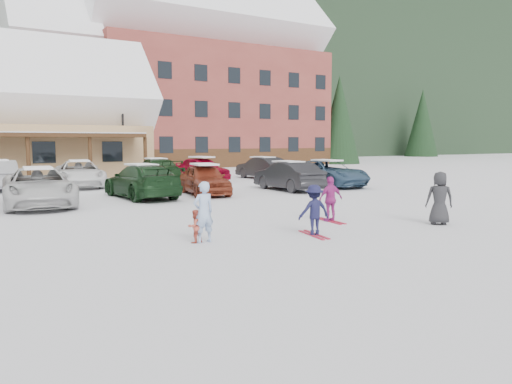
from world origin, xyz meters
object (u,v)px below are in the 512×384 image
parked_car_2 (38,187)px  parked_car_6 (327,173)px  lamp_post (123,132)px  parked_car_12 (202,169)px  child_navy (314,210)px  parked_car_4 (204,179)px  adult_skier (203,212)px  parked_car_5 (288,176)px  parked_car_10 (79,174)px  toddler_red (195,226)px  bystander_dark (440,198)px  parked_car_3 (142,181)px  child_magenta (331,199)px  alpine_hotel (188,83)px  parked_car_13 (263,168)px  parked_car_11 (156,171)px

parked_car_2 → parked_car_6: (15.00, 0.94, -0.02)m
lamp_post → parked_car_12: 8.00m
child_navy → parked_car_4: size_ratio=0.32×
lamp_post → adult_skier: (-5.31, -24.82, -2.43)m
lamp_post → parked_car_2: lamp_post is taller
parked_car_5 → parked_car_10: (-8.78, 7.41, -0.01)m
toddler_red → child_navy: size_ratio=0.61×
bystander_dark → parked_car_4: size_ratio=0.38×
lamp_post → parked_car_3: lamp_post is taller
adult_skier → toddler_red: adult_skier is taller
child_magenta → parked_car_12: size_ratio=0.32×
adult_skier → child_magenta: (4.82, 0.92, -0.05)m
parked_car_6 → alpine_hotel: bearing=79.4°
parked_car_4 → child_navy: bearing=-90.2°
parked_car_10 → parked_car_13: bearing=7.3°
bystander_dark → parked_car_2: 14.57m
parked_car_12 → parked_car_11: bearing=178.8°
parked_car_4 → parked_car_10: parked_car_10 is taller
parked_car_11 → parked_car_5: bearing=125.5°
alpine_hotel → parked_car_5: bearing=-103.8°
parked_car_3 → toddler_red: bearing=75.5°
parked_car_5 → alpine_hotel: bearing=-102.8°
parked_car_3 → parked_car_13: (10.65, 6.93, -0.02)m
toddler_red → parked_car_10: parked_car_10 is taller
alpine_hotel → child_magenta: alpine_hotel is taller
parked_car_13 → child_magenta: bearing=60.1°
parked_car_3 → bystander_dark: bearing=111.7°
child_navy → parked_car_13: bearing=-107.8°
bystander_dark → parked_car_6: bystander_dark is taller
parked_car_6 → parked_car_13: parked_car_6 is taller
lamp_post → parked_car_10: size_ratio=1.06×
lamp_post → parked_car_3: (-3.46, -14.46, -2.45)m
child_magenta → parked_car_10: bearing=-69.8°
parked_car_2 → parked_car_10: (3.11, 7.64, -0.02)m
child_navy → child_magenta: 2.47m
parked_car_13 → parked_car_6: bearing=85.3°
alpine_hotel → parked_car_11: bearing=-118.3°
child_navy → child_magenta: (1.89, 1.59, 0.03)m
parked_car_5 → parked_car_6: (3.11, 0.72, -0.01)m
lamp_post → parked_car_12: (2.93, -7.03, -2.43)m
parked_car_2 → lamp_post: bearing=67.2°
alpine_hotel → parked_car_2: bearing=-123.2°
child_magenta → lamp_post: bearing=-85.4°
parked_car_4 → parked_car_13: (7.67, 7.12, 0.01)m
parked_car_3 → parked_car_13: bearing=-150.2°
child_magenta → parked_car_6: 12.32m
toddler_red → parked_car_6: 16.48m
parked_car_11 → parked_car_13: 7.45m
lamp_post → parked_car_3: bearing=-103.4°
alpine_hotel → parked_car_2: (-18.92, -28.94, -7.88)m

